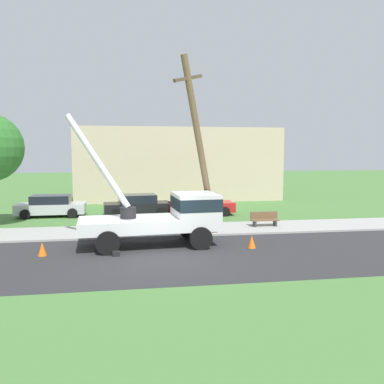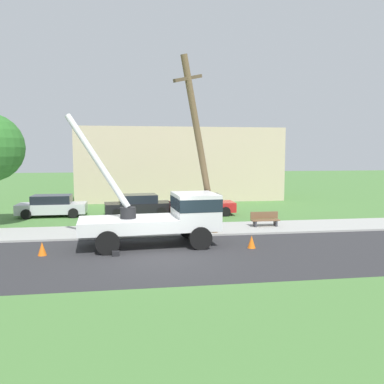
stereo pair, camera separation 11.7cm
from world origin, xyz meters
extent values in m
plane|color=#477538|center=(0.00, 12.00, 0.00)|extent=(120.00, 120.00, 0.00)
cube|color=#2B2B2D|center=(0.00, 0.00, 0.00)|extent=(80.00, 7.31, 0.01)
cube|color=#9E9E99|center=(0.00, 5.33, 0.05)|extent=(80.00, 3.35, 0.10)
cube|color=silver|center=(-1.39, 1.98, 1.02)|extent=(4.47, 2.72, 0.55)
cube|color=silver|center=(1.70, 2.22, 1.55)|extent=(2.08, 2.54, 1.60)
cube|color=#19232D|center=(1.70, 2.22, 1.90)|extent=(2.10, 2.56, 0.56)
cylinder|color=black|center=(-1.37, 1.98, 1.55)|extent=(0.70, 0.70, 0.50)
cylinder|color=silver|center=(-2.70, 2.53, 3.85)|extent=(2.97, 1.45, 4.26)
cube|color=black|center=(-1.88, 0.49, 0.10)|extent=(0.32, 0.32, 0.20)
cube|color=black|center=(-2.10, 3.38, 0.10)|extent=(0.32, 0.32, 0.20)
cylinder|color=black|center=(1.75, 1.02, 0.50)|extent=(1.00, 0.30, 1.00)
cylinder|color=black|center=(1.56, 3.41, 0.50)|extent=(1.00, 0.30, 1.00)
cylinder|color=black|center=(-2.21, 0.72, 0.50)|extent=(1.00, 0.30, 1.00)
cylinder|color=black|center=(-2.39, 3.11, 0.50)|extent=(1.00, 0.30, 1.00)
cylinder|color=brown|center=(2.16, 3.47, 4.36)|extent=(2.24, 1.78, 8.79)
cube|color=brown|center=(1.47, 2.96, 7.67)|extent=(1.53, 1.19, 0.60)
cone|color=orange|center=(4.02, 0.93, 0.28)|extent=(0.36, 0.36, 0.56)
cone|color=orange|center=(-4.87, 1.00, 0.28)|extent=(0.36, 0.36, 0.56)
cone|color=orange|center=(1.98, 2.96, 0.28)|extent=(0.36, 0.36, 0.56)
cube|color=#B7B7BF|center=(-6.45, 11.40, 0.55)|extent=(4.43, 1.86, 0.65)
cube|color=black|center=(-6.45, 11.40, 1.15)|extent=(2.49, 1.69, 0.55)
cylinder|color=black|center=(-4.98, 10.52, 0.32)|extent=(0.64, 0.22, 0.64)
cylinder|color=black|center=(-5.01, 12.32, 0.32)|extent=(0.64, 0.22, 0.64)
cylinder|color=black|center=(-7.88, 10.48, 0.32)|extent=(0.64, 0.22, 0.64)
cylinder|color=black|center=(-7.91, 12.28, 0.32)|extent=(0.64, 0.22, 0.64)
cube|color=black|center=(-0.80, 10.96, 0.55)|extent=(4.55, 2.21, 0.65)
cube|color=black|center=(-0.80, 10.96, 1.15)|extent=(2.61, 1.88, 0.55)
cylinder|color=black|center=(0.73, 10.20, 0.32)|extent=(0.64, 0.22, 0.64)
cylinder|color=black|center=(0.56, 11.99, 0.32)|extent=(0.64, 0.22, 0.64)
cylinder|color=black|center=(-2.16, 9.93, 0.32)|extent=(0.64, 0.22, 0.64)
cylinder|color=black|center=(-2.33, 11.72, 0.32)|extent=(0.64, 0.22, 0.64)
cube|color=#B21E1E|center=(3.48, 10.55, 0.55)|extent=(4.42, 1.84, 0.65)
cube|color=black|center=(3.48, 10.55, 1.15)|extent=(2.48, 1.68, 0.55)
cylinder|color=black|center=(4.95, 9.67, 0.32)|extent=(0.64, 0.22, 0.64)
cylinder|color=black|center=(4.93, 11.47, 0.32)|extent=(0.64, 0.22, 0.64)
cylinder|color=black|center=(2.04, 9.64, 0.32)|extent=(0.64, 0.22, 0.64)
cylinder|color=black|center=(2.02, 11.44, 0.32)|extent=(0.64, 0.22, 0.64)
cube|color=brown|center=(6.18, 5.33, 0.45)|extent=(1.60, 0.44, 0.06)
cube|color=brown|center=(6.18, 5.53, 0.70)|extent=(1.60, 0.06, 0.40)
cube|color=#333338|center=(5.58, 5.33, 0.23)|extent=(0.10, 0.40, 0.45)
cube|color=#333338|center=(6.78, 5.33, 0.23)|extent=(0.10, 0.40, 0.45)
cube|color=#C6B293|center=(3.12, 20.42, 3.20)|extent=(18.00, 6.00, 6.40)
camera|label=1|loc=(-1.28, -15.63, 4.21)|focal=36.94mm
camera|label=2|loc=(-1.17, -15.65, 4.21)|focal=36.94mm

